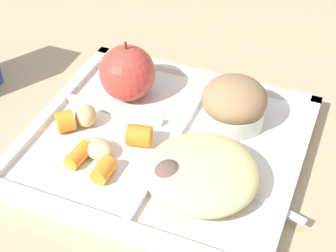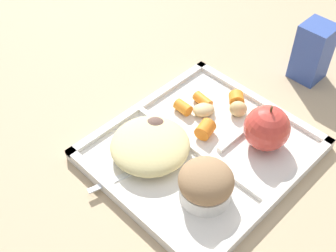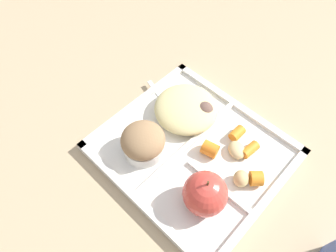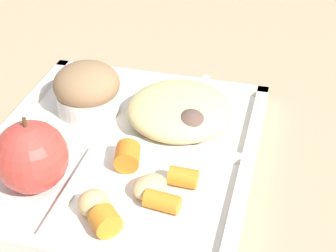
# 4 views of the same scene
# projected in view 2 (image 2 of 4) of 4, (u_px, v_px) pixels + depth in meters

# --- Properties ---
(ground) EXTENTS (6.00, 6.00, 0.00)m
(ground) POSITION_uv_depth(u_px,v_px,m) (201.00, 153.00, 0.71)
(ground) COLOR tan
(lunch_tray) EXTENTS (0.32, 0.29, 0.02)m
(lunch_tray) POSITION_uv_depth(u_px,v_px,m) (202.00, 150.00, 0.71)
(lunch_tray) COLOR silver
(lunch_tray) RESTS_ON ground
(green_apple) EXTENTS (0.07, 0.07, 0.08)m
(green_apple) POSITION_uv_depth(u_px,v_px,m) (267.00, 128.00, 0.68)
(green_apple) COLOR #C63D33
(green_apple) RESTS_ON lunch_tray
(bran_muffin) EXTENTS (0.08, 0.08, 0.06)m
(bran_muffin) POSITION_uv_depth(u_px,v_px,m) (206.00, 184.00, 0.62)
(bran_muffin) COLOR silver
(bran_muffin) RESTS_ON lunch_tray
(carrot_slice_diagonal) EXTENTS (0.02, 0.04, 0.02)m
(carrot_slice_diagonal) POSITION_uv_depth(u_px,v_px,m) (203.00, 100.00, 0.77)
(carrot_slice_diagonal) COLOR orange
(carrot_slice_diagonal) RESTS_ON lunch_tray
(carrot_slice_edge) EXTENTS (0.03, 0.03, 0.03)m
(carrot_slice_edge) POSITION_uv_depth(u_px,v_px,m) (236.00, 99.00, 0.77)
(carrot_slice_edge) COLOR orange
(carrot_slice_edge) RESTS_ON lunch_tray
(carrot_slice_tilted) EXTENTS (0.03, 0.03, 0.03)m
(carrot_slice_tilted) POSITION_uv_depth(u_px,v_px,m) (205.00, 129.00, 0.71)
(carrot_slice_tilted) COLOR orange
(carrot_slice_tilted) RESTS_ON lunch_tray
(carrot_slice_back) EXTENTS (0.02, 0.03, 0.02)m
(carrot_slice_back) POSITION_uv_depth(u_px,v_px,m) (183.00, 107.00, 0.75)
(carrot_slice_back) COLOR orange
(carrot_slice_back) RESTS_ON lunch_tray
(potato_chunk_wedge) EXTENTS (0.04, 0.04, 0.03)m
(potato_chunk_wedge) POSITION_uv_depth(u_px,v_px,m) (238.00, 109.00, 0.75)
(potato_chunk_wedge) COLOR tan
(potato_chunk_wedge) RESTS_ON lunch_tray
(potato_chunk_corner) EXTENTS (0.05, 0.05, 0.02)m
(potato_chunk_corner) POSITION_uv_depth(u_px,v_px,m) (204.00, 110.00, 0.75)
(potato_chunk_corner) COLOR tan
(potato_chunk_corner) RESTS_ON lunch_tray
(egg_noodle_pile) EXTENTS (0.13, 0.13, 0.04)m
(egg_noodle_pile) POSITION_uv_depth(u_px,v_px,m) (150.00, 145.00, 0.68)
(egg_noodle_pile) COLOR #D6C684
(egg_noodle_pile) RESTS_ON lunch_tray
(meatball_center) EXTENTS (0.04, 0.04, 0.04)m
(meatball_center) POSITION_uv_depth(u_px,v_px,m) (169.00, 143.00, 0.69)
(meatball_center) COLOR brown
(meatball_center) RESTS_ON lunch_tray
(meatball_side) EXTENTS (0.04, 0.04, 0.04)m
(meatball_side) POSITION_uv_depth(u_px,v_px,m) (155.00, 129.00, 0.71)
(meatball_side) COLOR brown
(meatball_side) RESTS_ON lunch_tray
(meatball_back) EXTENTS (0.03, 0.03, 0.03)m
(meatball_back) POSITION_uv_depth(u_px,v_px,m) (157.00, 141.00, 0.69)
(meatball_back) COLOR brown
(meatball_back) RESTS_ON lunch_tray
(meatball_front) EXTENTS (0.03, 0.03, 0.03)m
(meatball_front) POSITION_uv_depth(u_px,v_px,m) (168.00, 140.00, 0.69)
(meatball_front) COLOR brown
(meatball_front) RESTS_ON lunch_tray
(plastic_fork) EXTENTS (0.15, 0.05, 0.00)m
(plastic_fork) POSITION_uv_depth(u_px,v_px,m) (140.00, 169.00, 0.67)
(plastic_fork) COLOR silver
(plastic_fork) RESTS_ON lunch_tray
(milk_carton) EXTENTS (0.06, 0.06, 0.11)m
(milk_carton) POSITION_uv_depth(u_px,v_px,m) (313.00, 52.00, 0.81)
(milk_carton) COLOR #334C99
(milk_carton) RESTS_ON ground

